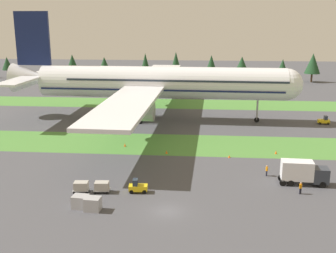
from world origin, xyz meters
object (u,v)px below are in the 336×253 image
(cargo_dolly_lead, at_px, (102,186))
(taxiway_marker_1, at_px, (167,152))
(catering_truck, at_px, (303,172))
(uld_container_0, at_px, (81,202))
(ground_crew_marshaller, at_px, (267,170))
(ground_crew_loader, at_px, (301,188))
(cargo_dolly_second, at_px, (81,186))
(taxiway_marker_0, at_px, (125,145))
(uld_container_1, at_px, (93,204))
(taxiway_marker_2, at_px, (229,156))
(taxiway_marker_3, at_px, (276,152))
(pushback_tractor, at_px, (324,121))
(airliner, at_px, (153,82))
(baggage_tug, at_px, (138,187))

(cargo_dolly_lead, relative_size, taxiway_marker_1, 4.05)
(catering_truck, xyz_separation_m, uld_container_0, (-30.27, -10.49, -1.10))
(ground_crew_marshaller, xyz_separation_m, ground_crew_loader, (3.69, -6.62, 0.00))
(catering_truck, bearing_deg, cargo_dolly_second, -77.20)
(taxiway_marker_0, bearing_deg, uld_container_1, -87.94)
(taxiway_marker_2, height_order, taxiway_marker_3, taxiway_marker_3)
(uld_container_1, bearing_deg, cargo_dolly_second, 119.44)
(pushback_tractor, distance_m, taxiway_marker_1, 42.54)
(catering_truck, distance_m, uld_container_1, 30.62)
(pushback_tractor, bearing_deg, taxiway_marker_0, 118.00)
(uld_container_0, xyz_separation_m, taxiway_marker_1, (9.06, 23.30, -0.57))
(catering_truck, bearing_deg, ground_crew_marshaller, -119.89)
(airliner, xyz_separation_m, pushback_tractor, (39.94, -1.09, -8.31))
(ground_crew_loader, height_order, taxiway_marker_1, ground_crew_loader)
(cargo_dolly_second, xyz_separation_m, taxiway_marker_1, (10.41, 18.39, -0.63))
(taxiway_marker_1, bearing_deg, pushback_tractor, 35.85)
(baggage_tug, xyz_separation_m, taxiway_marker_0, (-5.80, 21.39, -0.50))
(cargo_dolly_lead, xyz_separation_m, taxiway_marker_1, (7.52, 18.15, -0.63))
(airliner, relative_size, uld_container_0, 42.61)
(catering_truck, distance_m, taxiway_marker_0, 33.83)
(cargo_dolly_lead, height_order, ground_crew_marshaller, ground_crew_marshaller)
(uld_container_0, bearing_deg, taxiway_marker_1, 68.75)
(taxiway_marker_2, bearing_deg, taxiway_marker_1, 173.04)
(cargo_dolly_lead, bearing_deg, ground_crew_marshaller, 104.72)
(cargo_dolly_second, xyz_separation_m, taxiway_marker_2, (21.60, 17.02, -0.69))
(uld_container_1, bearing_deg, ground_crew_loader, 15.29)
(pushback_tractor, distance_m, taxiway_marker_3, 27.67)
(taxiway_marker_2, distance_m, taxiway_marker_3, 9.01)
(cargo_dolly_second, bearing_deg, taxiway_marker_1, 145.87)
(taxiway_marker_0, distance_m, taxiway_marker_1, 9.07)
(uld_container_0, bearing_deg, airliner, 85.83)
(ground_crew_loader, height_order, taxiway_marker_2, ground_crew_loader)
(cargo_dolly_second, bearing_deg, cargo_dolly_lead, 90.00)
(airliner, bearing_deg, catering_truck, 36.07)
(uld_container_0, distance_m, uld_container_1, 1.84)
(baggage_tug, relative_size, uld_container_1, 1.35)
(baggage_tug, height_order, taxiway_marker_1, baggage_tug)
(taxiway_marker_3, bearing_deg, ground_crew_loader, -88.70)
(baggage_tug, xyz_separation_m, taxiway_marker_3, (22.23, 19.25, -0.50))
(ground_crew_marshaller, relative_size, uld_container_0, 0.87)
(cargo_dolly_second, bearing_deg, uld_container_1, 24.82)
(uld_container_0, bearing_deg, catering_truck, 19.12)
(pushback_tractor, xyz_separation_m, uld_container_1, (-41.79, -48.78, 0.06))
(uld_container_0, relative_size, uld_container_1, 1.00)
(baggage_tug, relative_size, pushback_tractor, 1.02)
(catering_truck, xyz_separation_m, taxiway_marker_2, (-10.02, 11.44, -1.72))
(cargo_dolly_second, height_order, pushback_tractor, pushback_tractor)
(catering_truck, bearing_deg, taxiway_marker_3, -171.28)
(ground_crew_marshaller, relative_size, taxiway_marker_2, 3.72)
(uld_container_0, bearing_deg, baggage_tug, 40.26)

